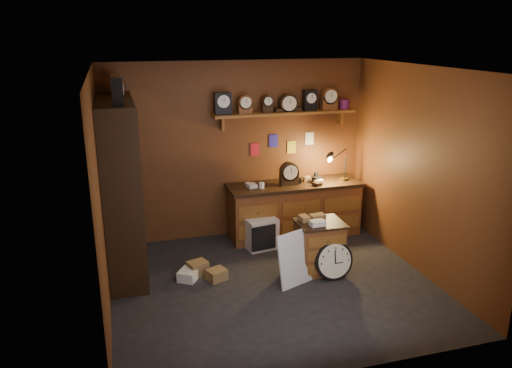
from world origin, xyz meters
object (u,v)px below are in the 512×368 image
object	(u,v)px
shelving_unit	(118,181)
low_cabinet	(319,244)
workbench	(294,206)
big_round_clock	(334,261)

from	to	relation	value
shelving_unit	low_cabinet	size ratio (longest dim) A/B	3.27
workbench	low_cabinet	distance (m)	1.27
workbench	big_round_clock	distance (m)	1.54
workbench	low_cabinet	bearing A→B (deg)	-95.05
shelving_unit	big_round_clock	distance (m)	2.97
workbench	big_round_clock	world-z (taller)	workbench
shelving_unit	big_round_clock	world-z (taller)	shelving_unit
shelving_unit	low_cabinet	bearing A→B (deg)	-16.96
low_cabinet	workbench	bearing A→B (deg)	86.11
big_round_clock	workbench	bearing A→B (deg)	89.40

